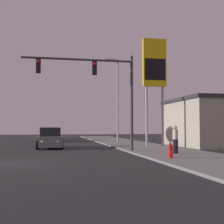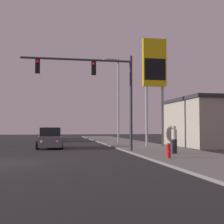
{
  "view_description": "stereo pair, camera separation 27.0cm",
  "coord_description": "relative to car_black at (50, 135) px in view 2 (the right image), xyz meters",
  "views": [
    {
      "loc": [
        1.91,
        -15.38,
        1.7
      ],
      "look_at": [
        6.94,
        10.34,
        2.98
      ],
      "focal_mm": 50.0,
      "sensor_mm": 36.0,
      "label": 1
    },
    {
      "loc": [
        2.18,
        -15.43,
        1.7
      ],
      "look_at": [
        6.94,
        10.34,
        2.98
      ],
      "focal_mm": 50.0,
      "sensor_mm": 36.0,
      "label": 2
    }
  ],
  "objects": [
    {
      "name": "car_black",
      "position": [
        0.0,
        0.0,
        0.0
      ],
      "size": [
        2.04,
        4.34,
        1.68
      ],
      "rotation": [
        0.0,
        0.0,
        3.11
      ],
      "color": "black",
      "rests_on": "ground"
    },
    {
      "name": "gas_station_sign",
      "position": [
        8.68,
        -13.41,
        5.86
      ],
      "size": [
        2.0,
        0.42,
        9.0
      ],
      "color": "#99999E",
      "rests_on": "sidewalk_right"
    },
    {
      "name": "pedestrian_on_sidewalk",
      "position": [
        7.59,
        -20.38,
        0.27
      ],
      "size": [
        0.34,
        0.32,
        1.67
      ],
      "color": "#23232D",
      "rests_on": "sidewalk_right"
    },
    {
      "name": "ground_plane",
      "position": [
        -1.69,
        -22.77,
        -0.76
      ],
      "size": [
        120.0,
        120.0,
        0.0
      ],
      "primitive_type": "plane",
      "color": "#28282B"
    },
    {
      "name": "car_grey",
      "position": [
        0.13,
        -12.47,
        0.0
      ],
      "size": [
        2.04,
        4.33,
        1.68
      ],
      "rotation": [
        0.0,
        0.0,
        3.17
      ],
      "color": "slate",
      "rests_on": "ground"
    },
    {
      "name": "sidewalk_right",
      "position": [
        7.81,
        -12.77,
        -0.7
      ],
      "size": [
        5.0,
        60.0,
        0.12
      ],
      "color": "gray",
      "rests_on": "ground"
    },
    {
      "name": "traffic_light_mast",
      "position": [
        3.49,
        -17.53,
        3.97
      ],
      "size": [
        7.46,
        0.36,
        6.5
      ],
      "color": "#38383D",
      "rests_on": "sidewalk_right"
    },
    {
      "name": "fire_hydrant",
      "position": [
        6.28,
        -22.87,
        -0.27
      ],
      "size": [
        0.24,
        0.34,
        0.76
      ],
      "color": "red",
      "rests_on": "sidewalk_right"
    },
    {
      "name": "street_lamp",
      "position": [
        7.04,
        -5.76,
        4.36
      ],
      "size": [
        1.74,
        0.24,
        9.0
      ],
      "color": "#99999E",
      "rests_on": "sidewalk_right"
    },
    {
      "name": "car_silver",
      "position": [
        -0.11,
        7.59,
        0.0
      ],
      "size": [
        2.04,
        4.33,
        1.68
      ],
      "rotation": [
        0.0,
        0.0,
        3.17
      ],
      "color": "#B7B7BC",
      "rests_on": "ground"
    }
  ]
}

